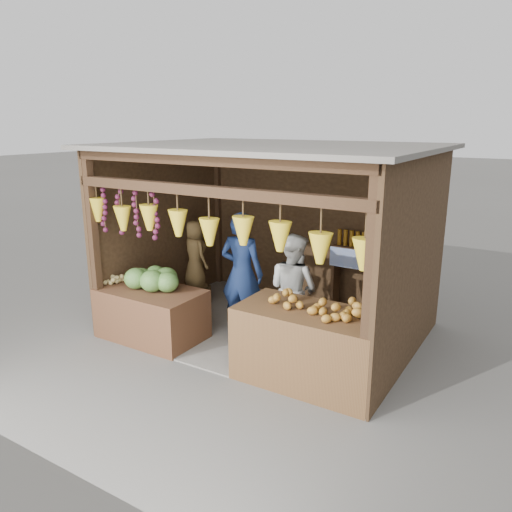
{
  "coord_description": "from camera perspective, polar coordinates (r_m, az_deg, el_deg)",
  "views": [
    {
      "loc": [
        3.39,
        -5.88,
        2.95
      ],
      "look_at": [
        -0.17,
        -0.1,
        1.12
      ],
      "focal_mm": 35.0,
      "sensor_mm": 36.0,
      "label": 1
    }
  ],
  "objects": [
    {
      "name": "vendor_seated",
      "position": [
        8.11,
        -6.96,
        0.22
      ],
      "size": [
        0.63,
        0.53,
        1.11
      ],
      "primitive_type": "imported",
      "rotation": [
        0.0,
        0.0,
        2.75
      ],
      "color": "brown",
      "rests_on": "stool"
    },
    {
      "name": "man_standing",
      "position": [
        7.03,
        -1.63,
        -1.99
      ],
      "size": [
        0.69,
        0.5,
        1.76
      ],
      "primitive_type": "imported",
      "rotation": [
        0.0,
        0.0,
        3.26
      ],
      "color": "#132147",
      "rests_on": "ground"
    },
    {
      "name": "melon_pile",
      "position": [
        7.04,
        -11.75,
        -2.41
      ],
      "size": [
        1.0,
        0.5,
        0.32
      ],
      "primitive_type": null,
      "color": "#234D14",
      "rests_on": "counter_left"
    },
    {
      "name": "woman_standing",
      "position": [
        6.77,
        4.28,
        -3.76
      ],
      "size": [
        0.86,
        0.75,
        1.53
      ],
      "primitive_type": "imported",
      "rotation": [
        0.0,
        0.0,
        2.89
      ],
      "color": "silver",
      "rests_on": "ground"
    },
    {
      "name": "tanfruit_pile",
      "position": [
        7.46,
        -16.05,
        -2.48
      ],
      "size": [
        0.34,
        0.4,
        0.13
      ],
      "primitive_type": null,
      "color": "#A98E4E",
      "rests_on": "counter_left"
    },
    {
      "name": "ground",
      "position": [
        7.4,
        1.57,
        -8.38
      ],
      "size": [
        80.0,
        80.0,
        0.0
      ],
      "primitive_type": "plane",
      "color": "#514F49",
      "rests_on": "ground"
    },
    {
      "name": "counter_left",
      "position": [
        7.16,
        -11.82,
        -6.48
      ],
      "size": [
        1.44,
        0.85,
        0.71
      ],
      "primitive_type": "cube",
      "color": "#462917",
      "rests_on": "ground"
    },
    {
      "name": "mango_pile",
      "position": [
        5.59,
        7.07,
        -5.42
      ],
      "size": [
        1.4,
        0.64,
        0.22
      ],
      "primitive_type": null,
      "color": "#CC4F1B",
      "rests_on": "counter_right"
    },
    {
      "name": "stall_structure",
      "position": [
        6.89,
        1.25,
        4.37
      ],
      "size": [
        4.3,
        3.3,
        2.66
      ],
      "color": "slate",
      "rests_on": "ground"
    },
    {
      "name": "back_shelf",
      "position": [
        7.82,
        13.07,
        -0.69
      ],
      "size": [
        1.25,
        0.32,
        1.32
      ],
      "color": "#382314",
      "rests_on": "ground"
    },
    {
      "name": "stool",
      "position": [
        8.32,
        -6.81,
        -4.54
      ],
      "size": [
        0.35,
        0.35,
        0.33
      ],
      "primitive_type": "cube",
      "color": "black",
      "rests_on": "ground"
    },
    {
      "name": "counter_right",
      "position": [
        5.86,
        6.14,
        -10.28
      ],
      "size": [
        1.68,
        0.85,
        0.89
      ],
      "primitive_type": "cube",
      "color": "#50321A",
      "rests_on": "ground"
    }
  ]
}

